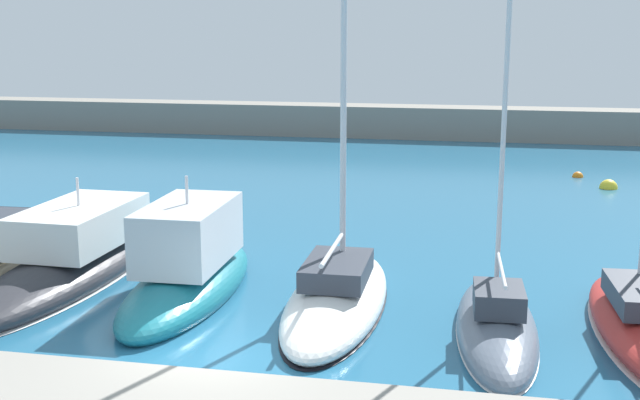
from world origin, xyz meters
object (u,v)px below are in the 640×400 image
(motorboat_charcoal_third, at_px, (75,258))
(sailboat_white_fifth, at_px, (337,295))
(mooring_buoy_yellow, at_px, (608,188))
(mooring_buoy_white, at_px, (217,207))
(sailboat_slate_sixth, at_px, (496,324))
(motorboat_teal_fourth, at_px, (189,268))
(mooring_buoy_orange, at_px, (578,177))

(motorboat_charcoal_third, bearing_deg, sailboat_white_fifth, -96.69)
(sailboat_white_fifth, bearing_deg, mooring_buoy_yellow, -27.69)
(mooring_buoy_yellow, bearing_deg, mooring_buoy_white, -155.64)
(mooring_buoy_white, relative_size, mooring_buoy_yellow, 0.87)
(sailboat_white_fifth, xyz_separation_m, mooring_buoy_yellow, (9.03, 17.79, -0.33))
(mooring_buoy_yellow, bearing_deg, sailboat_slate_sixth, -105.07)
(motorboat_charcoal_third, xyz_separation_m, motorboat_teal_fourth, (3.74, -0.83, 0.17))
(sailboat_slate_sixth, distance_m, mooring_buoy_white, 15.86)
(sailboat_white_fifth, bearing_deg, mooring_buoy_white, 31.72)
(sailboat_slate_sixth, bearing_deg, sailboat_white_fifth, 72.69)
(mooring_buoy_white, bearing_deg, sailboat_slate_sixth, -47.40)
(motorboat_teal_fourth, xyz_separation_m, sailboat_slate_sixth, (8.03, -1.31, -0.49))
(motorboat_teal_fourth, bearing_deg, motorboat_charcoal_third, 76.51)
(motorboat_charcoal_third, bearing_deg, mooring_buoy_white, -4.82)
(sailboat_white_fifth, relative_size, mooring_buoy_yellow, 17.77)
(sailboat_white_fifth, height_order, mooring_buoy_yellow, sailboat_white_fifth)
(motorboat_teal_fourth, bearing_deg, mooring_buoy_orange, -31.93)
(motorboat_charcoal_third, relative_size, sailboat_slate_sixth, 0.76)
(motorboat_teal_fourth, distance_m, sailboat_slate_sixth, 8.15)
(sailboat_white_fifth, xyz_separation_m, mooring_buoy_white, (-6.77, 10.63, -0.33))
(sailboat_white_fifth, height_order, mooring_buoy_orange, sailboat_white_fifth)
(mooring_buoy_orange, bearing_deg, motorboat_charcoal_third, -129.31)
(sailboat_slate_sixth, bearing_deg, mooring_buoy_orange, -13.25)
(motorboat_teal_fourth, distance_m, mooring_buoy_orange, 23.46)
(mooring_buoy_white, bearing_deg, motorboat_charcoal_third, -96.16)
(motorboat_charcoal_third, relative_size, mooring_buoy_white, 14.76)
(sailboat_white_fifth, xyz_separation_m, sailboat_slate_sixth, (3.96, -1.04, -0.09))
(motorboat_charcoal_third, xyz_separation_m, mooring_buoy_yellow, (16.83, 16.69, -0.55))
(motorboat_charcoal_third, relative_size, sailboat_white_fifth, 0.72)
(mooring_buoy_white, xyz_separation_m, mooring_buoy_yellow, (15.80, 7.16, 0.00))
(sailboat_white_fifth, distance_m, mooring_buoy_orange, 21.90)
(mooring_buoy_orange, xyz_separation_m, mooring_buoy_yellow, (1.05, -2.60, 0.00))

